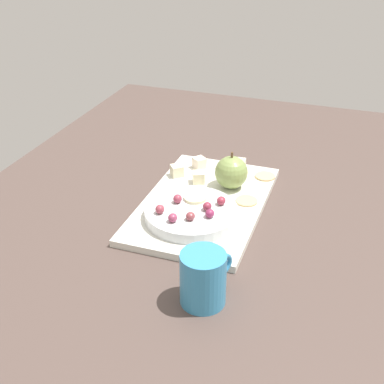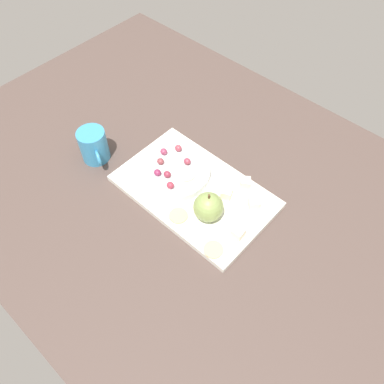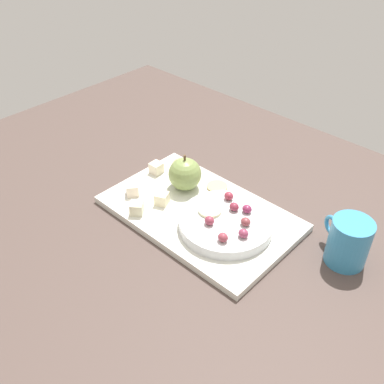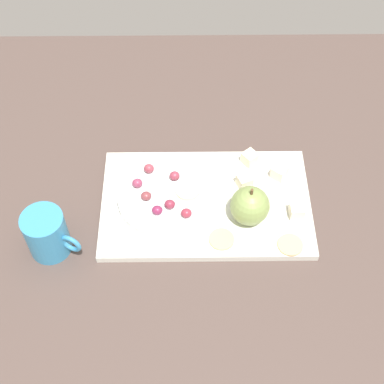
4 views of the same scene
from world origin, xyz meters
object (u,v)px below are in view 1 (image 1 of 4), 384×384
grape_5 (210,213)px  cheese_cube_3 (199,163)px  platter (204,204)px  cracker_0 (265,176)px  apple_whole (231,172)px  cup (204,278)px  grape_3 (221,201)px  cheese_cube_1 (199,177)px  apple_slice_0 (197,198)px  serving_dish (191,213)px  cheese_cube_2 (239,164)px  grape_0 (190,216)px  grape_2 (160,209)px  grape_4 (207,206)px  grape_6 (173,218)px  cracker_1 (247,201)px  cheese_cube_0 (177,171)px

grape_5 → cheese_cube_3: bearing=23.0°
platter → cracker_0: cracker_0 is taller
apple_whole → cup: 35.63cm
apple_whole → grape_3: size_ratio=3.70×
cheese_cube_1 → cup: size_ratio=0.25×
grape_3 → grape_5: same height
cheese_cube_1 → grape_3: size_ratio=1.32×
cheese_cube_3 → grape_5: grape_5 is taller
cheese_cube_1 → grape_3: (-10.92, -8.35, 1.72)cm
apple_whole → apple_slice_0: 11.76cm
serving_dish → apple_slice_0: (3.73, 0.07, 1.37)cm
cheese_cube_2 → grape_0: 27.40cm
cracker_0 → apple_slice_0: bearing=150.7°
apple_whole → apple_slice_0: (-11.01, 3.97, -1.12)cm
grape_2 → grape_4: size_ratio=1.00×
grape_5 → grape_6: bearing=122.2°
grape_5 → grape_6: size_ratio=1.00×
cracker_1 → grape_5: size_ratio=2.34×
serving_dish → cheese_cube_2: bearing=-8.6°
apple_slice_0 → cracker_0: bearing=-29.3°
platter → serving_dish: serving_dish is taller
cheese_cube_0 → grape_4: (-15.28, -12.02, 1.72)cm
serving_dish → grape_2: (-3.49, 5.19, 1.95)cm
apple_whole → cracker_0: size_ratio=1.58×
cup → grape_5: bearing=14.6°
cheese_cube_0 → grape_6: bearing=-161.3°
apple_whole → grape_6: (-20.25, 5.69, -0.57)cm
serving_dish → cup: cup is taller
apple_whole → grape_3: apple_whole is taller
cracker_1 → grape_0: bearing=150.4°
cheese_cube_3 → apple_slice_0: (-17.48, -5.41, 1.18)cm
cup → grape_6: bearing=36.1°
serving_dish → grape_2: 6.55cm
cheese_cube_0 → cracker_1: cheese_cube_0 is taller
apple_whole → grape_5: apple_whole is taller
cracker_0 → cheese_cube_0: bearing=107.2°
grape_4 → apple_slice_0: bearing=44.0°
cheese_cube_3 → apple_whole: bearing=-124.6°
cracker_1 → grape_5: (-11.36, 4.48, 2.74)cm
cheese_cube_3 → grape_6: 27.02cm
grape_5 → grape_6: same height
cheese_cube_0 → grape_3: 18.71cm
cheese_cube_0 → apple_slice_0: 15.07cm
serving_dish → grape_3: grape_3 is taller
cheese_cube_3 → apple_slice_0: apple_slice_0 is taller
cheese_cube_1 → grape_3: bearing=-142.6°
grape_3 → grape_5: (-5.18, 0.72, -0.04)cm
grape_4 → grape_5: size_ratio=1.00×
cheese_cube_1 → grape_0: (-18.18, -4.48, 1.66)cm
cracker_0 → platter: bearing=146.2°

